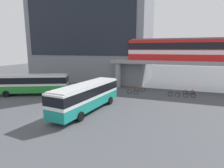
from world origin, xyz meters
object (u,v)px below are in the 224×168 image
train (200,49)px  bicycle_black (190,95)px  bus_main (87,94)px  bicycle_orange (140,90)px  bicycle_blue (174,94)px  bicycle_red (189,93)px  station_building (91,33)px  bicycle_brown (132,92)px  bus_secondary (32,82)px

train → bicycle_black: bearing=-103.0°
bus_main → bicycle_orange: bus_main is taller
bicycle_orange → bicycle_blue: same height
bicycle_blue → bicycle_black: size_ratio=1.00×
bus_main → bicycle_orange: size_ratio=6.73×
train → bicycle_red: 8.11m
station_building → bicycle_brown: (13.27, -11.86, -10.47)m
bus_secondary → bicycle_black: size_ratio=6.27×
bus_secondary → bicycle_black: (23.34, 6.75, -1.63)m
bus_main → bicycle_orange: (3.75, 11.93, -1.63)m
bus_secondary → bicycle_orange: 17.54m
bus_secondary → bicycle_orange: bus_secondary is taller
bicycle_black → bicycle_orange: bearing=171.1°
train → bicycle_brown: bearing=-145.7°
bicycle_blue → bicycle_black: same height
station_building → bus_main: size_ratio=2.42×
station_building → bicycle_red: 25.91m
bus_main → station_building: bearing=115.3°
bicycle_red → bicycle_black: size_ratio=0.98×
bicycle_brown → bicycle_black: same height
bicycle_orange → bicycle_brown: 2.14m
station_building → bicycle_blue: station_building is taller
bus_secondary → bicycle_orange: (15.54, 7.96, -1.63)m
bicycle_orange → bicycle_brown: (-0.79, -1.99, 0.00)m
bus_main → bus_secondary: 12.44m
station_building → bus_secondary: 19.96m
bicycle_brown → bus_main: bearing=-106.6°
bicycle_black → bicycle_blue: bearing=-174.2°
station_building → bicycle_blue: (19.62, -11.32, -10.47)m
bus_main → bus_secondary: (-11.79, 3.97, 0.00)m
bicycle_brown → bicycle_black: (8.58, 0.77, 0.00)m
bus_secondary → bicycle_orange: bearing=27.1°
station_building → train: (23.24, -5.05, -3.70)m
bicycle_orange → bus_secondary: bearing=-152.9°
bicycle_red → bus_main: bearing=-132.6°
bicycle_red → station_building: bearing=156.9°
bus_secondary → bicycle_black: 24.35m
bicycle_orange → bicycle_black: bearing=-8.9°
bicycle_red → bicycle_black: 1.81m
bicycle_orange → bicycle_black: size_ratio=0.94×
station_building → bicycle_brown: size_ratio=15.22×
train → bus_secondary: train is taller
bus_main → bicycle_black: bearing=42.9°
station_building → bicycle_orange: (14.06, -9.88, -10.47)m
bicycle_orange → bicycle_brown: same height
bicycle_orange → bicycle_brown: size_ratio=0.93×
train → bicycle_black: (-1.39, -6.04, -6.77)m
train → bicycle_red: (-1.43, -4.23, -6.77)m
station_building → bus_secondary: station_building is taller
bicycle_red → bicycle_black: same height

